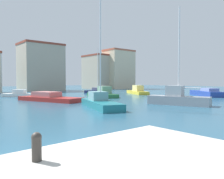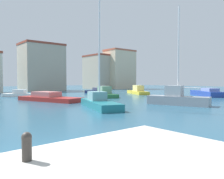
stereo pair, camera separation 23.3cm
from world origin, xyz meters
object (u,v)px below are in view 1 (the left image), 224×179
(motorboat_white_outer_mooring, at_px, (22,94))
(sailboat_grey_distant_north, at_px, (178,98))
(sailboat_navy_far_right, at_px, (98,91))
(sailboat_teal_far_left, at_px, (100,102))
(motorboat_blue_mid_harbor, at_px, (207,93))
(motorboat_yellow_distant_east, at_px, (137,91))
(mooring_bollard, at_px, (37,145))
(motorboat_green_center_channel, at_px, (103,94))
(motorboat_red_near_pier, at_px, (49,98))

(motorboat_white_outer_mooring, bearing_deg, sailboat_grey_distant_north, -69.72)
(sailboat_grey_distant_north, bearing_deg, sailboat_navy_far_right, 72.89)
(sailboat_teal_far_left, bearing_deg, motorboat_white_outer_mooring, 92.75)
(motorboat_blue_mid_harbor, xyz_separation_m, motorboat_yellow_distant_east, (-4.86, 11.40, 0.05))
(mooring_bollard, height_order, motorboat_green_center_channel, motorboat_green_center_channel)
(sailboat_teal_far_left, xyz_separation_m, motorboat_green_center_channel, (8.58, 10.63, -0.05))
(motorboat_red_near_pier, distance_m, motorboat_blue_mid_harbor, 25.69)
(motorboat_blue_mid_harbor, xyz_separation_m, motorboat_white_outer_mooring, (-24.38, 18.29, -0.12))
(mooring_bollard, xyz_separation_m, motorboat_green_center_channel, (19.74, 23.27, -0.76))
(sailboat_navy_far_right, bearing_deg, sailboat_teal_far_left, -126.13)
(sailboat_teal_far_left, bearing_deg, mooring_bollard, -131.45)
(motorboat_blue_mid_harbor, bearing_deg, motorboat_yellow_distant_east, 113.09)
(motorboat_yellow_distant_east, bearing_deg, motorboat_red_near_pier, -170.99)
(sailboat_teal_far_left, bearing_deg, motorboat_yellow_distant_east, 34.07)
(motorboat_blue_mid_harbor, bearing_deg, motorboat_red_near_pier, 161.12)
(motorboat_red_near_pier, distance_m, motorboat_yellow_distant_east, 19.70)
(sailboat_grey_distant_north, bearing_deg, motorboat_red_near_pier, 122.87)
(motorboat_green_center_channel, bearing_deg, motorboat_blue_mid_harbor, -32.47)
(motorboat_blue_mid_harbor, bearing_deg, sailboat_grey_distant_north, -163.30)
(motorboat_yellow_distant_east, bearing_deg, sailboat_navy_far_right, 114.04)
(motorboat_red_near_pier, xyz_separation_m, motorboat_blue_mid_harbor, (24.31, -8.31, 0.09))
(sailboat_navy_far_right, distance_m, motorboat_yellow_distant_east, 8.76)
(motorboat_blue_mid_harbor, bearing_deg, sailboat_navy_far_right, 113.48)
(sailboat_teal_far_left, relative_size, sailboat_navy_far_right, 1.38)
(motorboat_red_near_pier, relative_size, sailboat_grey_distant_north, 0.90)
(motorboat_red_near_pier, bearing_deg, motorboat_white_outer_mooring, 90.40)
(motorboat_red_near_pier, relative_size, motorboat_blue_mid_harbor, 1.14)
(motorboat_green_center_channel, bearing_deg, motorboat_yellow_distant_east, 10.96)
(motorboat_white_outer_mooring, bearing_deg, motorboat_blue_mid_harbor, -36.87)
(motorboat_red_near_pier, relative_size, sailboat_navy_far_right, 1.01)
(motorboat_red_near_pier, xyz_separation_m, motorboat_white_outer_mooring, (-0.07, 9.98, -0.04))
(motorboat_white_outer_mooring, bearing_deg, sailboat_navy_far_right, 3.98)
(sailboat_grey_distant_north, height_order, motorboat_yellow_distant_east, sailboat_grey_distant_north)
(motorboat_yellow_distant_east, bearing_deg, motorboat_white_outer_mooring, 160.56)
(sailboat_teal_far_left, distance_m, motorboat_red_near_pier, 9.53)
(motorboat_green_center_channel, distance_m, motorboat_red_near_pier, 9.52)
(motorboat_white_outer_mooring, xyz_separation_m, motorboat_yellow_distant_east, (19.52, -6.89, 0.18))
(sailboat_grey_distant_north, xyz_separation_m, motorboat_white_outer_mooring, (-8.52, 23.05, -0.35))
(mooring_bollard, bearing_deg, motorboat_red_near_pier, 65.04)
(motorboat_green_center_channel, distance_m, motorboat_blue_mid_harbor, 17.62)
(motorboat_green_center_channel, height_order, motorboat_red_near_pier, motorboat_green_center_channel)
(motorboat_red_near_pier, bearing_deg, mooring_bollard, -114.96)
(sailboat_teal_far_left, relative_size, motorboat_green_center_channel, 1.65)
(mooring_bollard, distance_m, motorboat_white_outer_mooring, 33.70)
(motorboat_green_center_channel, distance_m, motorboat_yellow_distant_east, 10.19)
(mooring_bollard, height_order, motorboat_white_outer_mooring, mooring_bollard)
(mooring_bollard, xyz_separation_m, sailboat_teal_far_left, (11.16, 12.63, -0.71))
(motorboat_green_center_channel, relative_size, motorboat_white_outer_mooring, 1.31)
(sailboat_teal_far_left, relative_size, motorboat_white_outer_mooring, 2.17)
(mooring_bollard, height_order, sailboat_grey_distant_north, sailboat_grey_distant_north)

